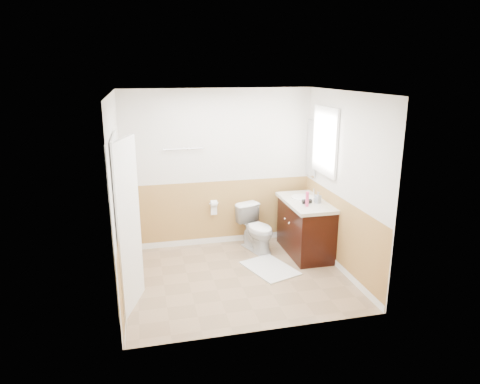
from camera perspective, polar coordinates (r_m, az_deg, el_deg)
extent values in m
plane|color=#8C7051|center=(6.07, -0.38, -11.20)|extent=(3.00, 3.00, 0.00)
plane|color=white|center=(5.41, -0.43, 13.09)|extent=(3.00, 3.00, 0.00)
plane|color=silver|center=(6.85, -2.84, 3.09)|extent=(3.00, 0.00, 3.00)
plane|color=silver|center=(4.41, 3.37, -4.19)|extent=(3.00, 0.00, 3.00)
plane|color=silver|center=(5.49, -15.86, -0.74)|extent=(0.00, 3.00, 3.00)
plane|color=silver|center=(6.11, 13.44, 1.10)|extent=(0.00, 3.00, 3.00)
plane|color=tan|center=(7.04, -2.74, -2.89)|extent=(3.00, 0.00, 3.00)
plane|color=tan|center=(4.73, 3.17, -12.70)|extent=(3.00, 0.00, 3.00)
plane|color=tan|center=(5.74, -15.17, -7.92)|extent=(0.00, 2.60, 2.60)
plane|color=tan|center=(6.33, 12.91, -5.48)|extent=(0.00, 2.60, 2.60)
imported|color=white|center=(6.81, 2.23, -4.84)|extent=(0.60, 0.79, 0.71)
cube|color=white|center=(6.31, 3.96, -10.03)|extent=(0.78, 0.94, 0.02)
cube|color=black|center=(6.75, 8.64, -4.81)|extent=(0.55, 1.10, 0.80)
sphere|color=silver|center=(6.51, 6.55, -4.12)|extent=(0.03, 0.03, 0.03)
sphere|color=silver|center=(6.68, 5.98, -3.55)|extent=(0.03, 0.03, 0.03)
cube|color=beige|center=(6.61, 8.71, -1.37)|extent=(0.60, 1.15, 0.05)
cylinder|color=white|center=(6.73, 8.33, -0.71)|extent=(0.36, 0.36, 0.02)
cylinder|color=silver|center=(6.78, 9.76, -0.12)|extent=(0.02, 0.02, 0.14)
cylinder|color=#D63769|center=(6.30, 8.88, -0.94)|extent=(0.05, 0.05, 0.22)
imported|color=#919AA3|center=(6.50, 10.26, -0.71)|extent=(0.10, 0.10, 0.17)
cylinder|color=black|center=(6.45, 8.84, -1.23)|extent=(0.14, 0.07, 0.07)
cylinder|color=black|center=(6.47, 8.52, -1.45)|extent=(0.03, 0.03, 0.07)
cube|color=silver|center=(7.01, 9.43, 5.71)|extent=(0.02, 0.35, 0.90)
cube|color=white|center=(6.52, 11.19, 6.64)|extent=(0.04, 0.80, 1.00)
cube|color=white|center=(6.52, 11.32, 6.64)|extent=(0.01, 0.70, 0.90)
cube|color=white|center=(5.13, -14.72, -4.54)|extent=(0.29, 0.78, 2.04)
cube|color=white|center=(5.13, -15.58, -4.48)|extent=(0.02, 0.92, 2.10)
sphere|color=silver|center=(5.46, -13.99, -4.00)|extent=(0.06, 0.06, 0.06)
cylinder|color=silver|center=(6.65, -7.48, 5.67)|extent=(0.62, 0.02, 0.02)
cylinder|color=silver|center=(6.90, -3.48, -1.54)|extent=(0.14, 0.02, 0.02)
cylinder|color=white|center=(6.90, -3.48, -1.54)|extent=(0.10, 0.11, 0.11)
cube|color=white|center=(6.94, -3.47, -2.40)|extent=(0.10, 0.01, 0.16)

